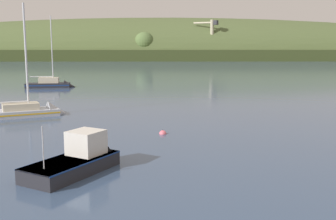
% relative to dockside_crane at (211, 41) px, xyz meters
% --- Properties ---
extents(far_shoreline_hill, '(546.62, 132.87, 48.30)m').
position_rel_dockside_crane_xyz_m(far_shoreline_hill, '(-27.23, 30.06, -9.89)').
color(far_shoreline_hill, '#35401E').
rests_on(far_shoreline_hill, ground).
extents(dockside_crane, '(12.30, 9.14, 21.16)m').
position_rel_dockside_crane_xyz_m(dockside_crane, '(0.00, 0.00, 0.00)').
color(dockside_crane, '#4C4C51').
rests_on(dockside_crane, ground).
extents(sailboat_midwater_white, '(8.54, 2.83, 13.50)m').
position_rel_dockside_crane_xyz_m(sailboat_midwater_white, '(-58.61, -140.57, -9.93)').
color(sailboat_midwater_white, '#232328').
rests_on(sailboat_midwater_white, ground).
extents(sailboat_far_left, '(9.23, 5.67, 12.88)m').
position_rel_dockside_crane_xyz_m(sailboat_far_left, '(-55.84, -170.65, -10.06)').
color(sailboat_far_left, '#ADB2BC').
rests_on(sailboat_far_left, ground).
extents(fishing_boat_moored, '(5.52, 6.42, 3.90)m').
position_rel_dockside_crane_xyz_m(fishing_boat_moored, '(-48.64, -190.27, -9.67)').
color(fishing_boat_moored, '#232328').
rests_on(fishing_boat_moored, ground).
extents(mooring_buoy_off_fishing_boat, '(0.61, 0.61, 0.69)m').
position_rel_dockside_crane_xyz_m(mooring_buoy_off_fishing_boat, '(-42.96, -180.92, -10.20)').
color(mooring_buoy_off_fishing_boat, '#E06675').
rests_on(mooring_buoy_off_fishing_boat, ground).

